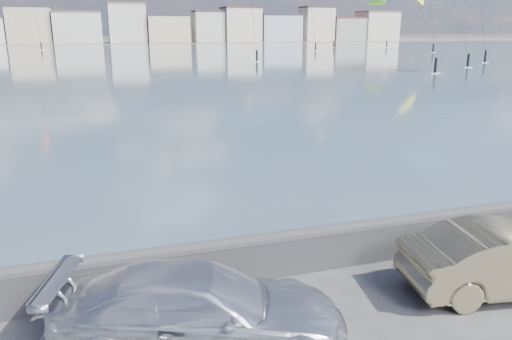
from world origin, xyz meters
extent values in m
cube|color=#384A5E|center=(0.00, 91.50, 0.01)|extent=(500.00, 177.00, 0.00)
cube|color=#4C473D|center=(0.00, 200.00, 0.01)|extent=(500.00, 60.00, 0.00)
cube|color=#28282B|center=(0.00, 2.70, 0.45)|extent=(400.00, 0.35, 0.90)
cylinder|color=#28282B|center=(0.00, 2.70, 0.90)|extent=(400.00, 0.36, 0.36)
cube|color=#CCB293|center=(-21.50, 186.00, 6.00)|extent=(14.00, 11.00, 12.00)
cube|color=#2D2D33|center=(-21.50, 186.00, 12.30)|extent=(14.28, 11.22, 0.60)
cube|color=beige|center=(-6.00, 186.00, 5.25)|extent=(16.00, 13.00, 10.50)
cube|color=#4C423D|center=(-6.00, 186.00, 10.80)|extent=(16.32, 13.26, 0.60)
cube|color=beige|center=(11.00, 186.00, 6.75)|extent=(13.00, 10.00, 13.50)
cube|color=brown|center=(11.00, 186.00, 13.80)|extent=(13.26, 10.20, 0.60)
cube|color=beige|center=(25.50, 186.00, 4.75)|extent=(15.00, 12.00, 9.50)
cube|color=#2D2D33|center=(25.50, 186.00, 9.80)|extent=(15.30, 12.24, 0.60)
cube|color=beige|center=(41.00, 186.00, 5.50)|extent=(11.00, 9.00, 11.00)
cube|color=#383330|center=(41.00, 186.00, 11.30)|extent=(11.22, 9.18, 0.60)
cube|color=beige|center=(54.00, 186.00, 6.25)|extent=(14.00, 11.00, 12.50)
cube|color=#562D23|center=(54.00, 186.00, 12.80)|extent=(14.28, 11.22, 0.60)
cube|color=#B2B7C6|center=(69.50, 186.00, 5.00)|extent=(16.00, 12.00, 10.00)
cube|color=#2D2D33|center=(69.50, 186.00, 10.30)|extent=(16.32, 12.24, 0.60)
cube|color=beige|center=(86.00, 186.00, 6.50)|extent=(12.00, 10.00, 13.00)
cube|color=#383330|center=(86.00, 186.00, 13.30)|extent=(12.24, 10.20, 0.60)
cube|color=gray|center=(99.50, 186.00, 4.50)|extent=(14.00, 11.00, 9.00)
cube|color=brown|center=(99.50, 186.00, 9.30)|extent=(14.28, 11.22, 0.60)
cube|color=beige|center=(114.00, 186.00, 5.75)|extent=(15.00, 12.00, 11.50)
cube|color=brown|center=(114.00, 186.00, 11.80)|extent=(15.30, 12.24, 0.60)
imported|color=silver|center=(-1.17, 0.53, 0.76)|extent=(5.60, 3.52, 1.51)
imported|color=tan|center=(5.61, 0.47, 0.75)|extent=(4.75, 2.30, 1.50)
cube|color=white|center=(58.34, 60.05, 0.05)|extent=(1.40, 0.42, 0.08)
cylinder|color=black|center=(58.34, 60.05, 0.95)|extent=(0.36, 0.36, 1.70)
sphere|color=black|center=(58.34, 60.05, 1.85)|extent=(0.28, 0.28, 0.28)
ellipsoid|color=#8CD826|center=(78.32, 128.13, 12.46)|extent=(3.76, 10.67, 2.24)
cube|color=white|center=(76.84, 118.62, 0.05)|extent=(1.40, 0.42, 0.08)
cylinder|color=black|center=(76.84, 118.62, 0.95)|extent=(0.36, 0.36, 1.70)
sphere|color=black|center=(76.84, 118.62, 1.85)|extent=(0.28, 0.28, 0.28)
cylinder|color=black|center=(77.58, 123.37, 6.88)|extent=(1.50, 9.54, 11.18)
cube|color=white|center=(62.95, 123.75, 0.05)|extent=(1.40, 0.42, 0.08)
cylinder|color=black|center=(62.95, 123.75, 0.95)|extent=(0.36, 0.36, 1.70)
sphere|color=black|center=(62.95, 123.75, 1.85)|extent=(0.28, 0.28, 0.28)
cube|color=white|center=(-14.35, 134.23, 0.05)|extent=(1.40, 0.42, 0.08)
cylinder|color=black|center=(-14.35, 134.23, 0.95)|extent=(0.36, 0.36, 1.70)
sphere|color=black|center=(-14.35, 134.23, 1.85)|extent=(0.28, 0.28, 0.28)
cube|color=white|center=(71.55, 90.99, 0.05)|extent=(1.40, 0.42, 0.08)
cylinder|color=black|center=(71.55, 90.99, 0.95)|extent=(0.36, 0.36, 1.70)
sphere|color=black|center=(71.55, 90.99, 1.85)|extent=(0.28, 0.28, 0.28)
cylinder|color=black|center=(72.07, 96.02, 7.43)|extent=(1.08, 10.09, 12.28)
cube|color=white|center=(23.74, 73.56, 0.05)|extent=(1.40, 0.42, 0.08)
cylinder|color=black|center=(23.74, 73.56, 0.95)|extent=(0.36, 0.36, 1.70)
sphere|color=black|center=(23.74, 73.56, 1.85)|extent=(0.28, 0.28, 0.28)
cylinder|color=black|center=(24.78, 78.93, 6.83)|extent=(2.11, 10.75, 11.07)
cube|color=white|center=(48.66, 52.60, 0.05)|extent=(1.40, 0.42, 0.08)
cylinder|color=black|center=(48.66, 52.60, 0.95)|extent=(0.36, 0.36, 1.70)
sphere|color=black|center=(48.66, 52.60, 1.85)|extent=(0.28, 0.28, 0.28)
cylinder|color=black|center=(49.13, 56.99, 8.55)|extent=(0.97, 8.82, 14.52)
cube|color=white|center=(49.69, 107.00, 0.05)|extent=(1.40, 0.42, 0.08)
cylinder|color=black|center=(49.69, 107.00, 0.95)|extent=(0.36, 0.36, 1.70)
sphere|color=black|center=(49.69, 107.00, 1.85)|extent=(0.28, 0.28, 0.28)
cube|color=white|center=(38.16, 46.00, 0.05)|extent=(1.40, 0.42, 0.08)
cylinder|color=black|center=(38.16, 46.00, 0.95)|extent=(0.36, 0.36, 1.70)
sphere|color=black|center=(38.16, 46.00, 1.85)|extent=(0.28, 0.28, 0.28)
camera|label=1|loc=(-2.62, -7.16, 5.56)|focal=35.00mm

